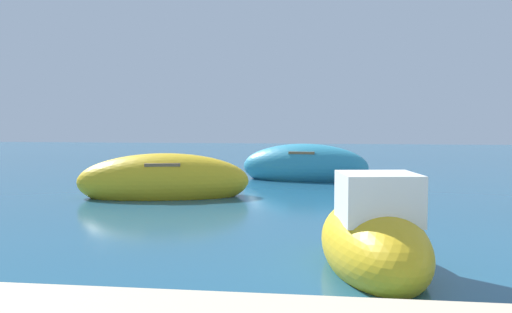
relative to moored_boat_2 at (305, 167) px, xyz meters
The scene contains 3 objects.
moored_boat_2 is the anchor object (origin of this frame).
moored_boat_6 11.38m from the moored_boat_2, 82.48° to the right, with size 1.82×3.30×1.60m.
moored_boat_7 5.87m from the moored_boat_2, 125.70° to the right, with size 4.70×2.67×1.48m.
Camera 1 is at (-7.66, -6.82, 2.03)m, focal length 39.57 mm.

